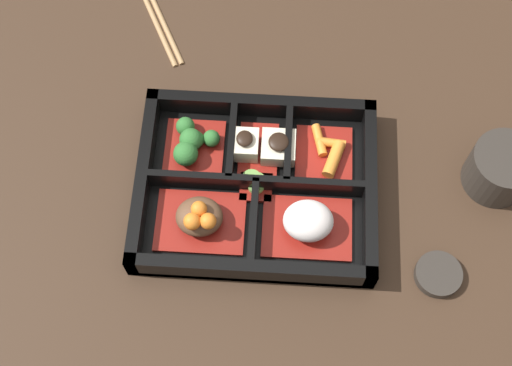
# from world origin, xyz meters

# --- Properties ---
(ground_plane) EXTENTS (3.00, 3.00, 0.00)m
(ground_plane) POSITION_xyz_m (0.00, 0.00, 0.00)
(ground_plane) COLOR #382619
(bento_base) EXTENTS (0.28, 0.22, 0.01)m
(bento_base) POSITION_xyz_m (0.00, 0.00, 0.01)
(bento_base) COLOR black
(bento_base) RESTS_ON ground_plane
(bento_rim) EXTENTS (0.28, 0.22, 0.04)m
(bento_rim) POSITION_xyz_m (-0.00, -0.00, 0.02)
(bento_rim) COLOR black
(bento_rim) RESTS_ON ground_plane
(bowl_rice) EXTENTS (0.10, 0.08, 0.04)m
(bowl_rice) POSITION_xyz_m (-0.06, 0.05, 0.03)
(bowl_rice) COLOR maroon
(bowl_rice) RESTS_ON bento_base
(bowl_stew) EXTENTS (0.10, 0.08, 0.05)m
(bowl_stew) POSITION_xyz_m (0.06, 0.05, 0.03)
(bowl_stew) COLOR maroon
(bowl_stew) RESTS_ON bento_base
(bowl_carrots) EXTENTS (0.07, 0.07, 0.02)m
(bowl_carrots) POSITION_xyz_m (-0.08, -0.05, 0.02)
(bowl_carrots) COLOR maroon
(bowl_carrots) RESTS_ON bento_base
(bowl_tofu) EXTENTS (0.08, 0.07, 0.04)m
(bowl_tofu) POSITION_xyz_m (-0.01, -0.05, 0.02)
(bowl_tofu) COLOR maroon
(bowl_tofu) RESTS_ON bento_base
(bowl_greens) EXTENTS (0.07, 0.07, 0.03)m
(bowl_greens) POSITION_xyz_m (0.08, -0.05, 0.02)
(bowl_greens) COLOR maroon
(bowl_greens) RESTS_ON bento_base
(bowl_pickles) EXTENTS (0.04, 0.04, 0.01)m
(bowl_pickles) POSITION_xyz_m (0.00, -0.00, 0.02)
(bowl_pickles) COLOR maroon
(bowl_pickles) RESTS_ON bento_base
(tea_cup) EXTENTS (0.08, 0.08, 0.06)m
(tea_cup) POSITION_xyz_m (-0.28, -0.03, 0.03)
(tea_cup) COLOR #2D2823
(tea_cup) RESTS_ON ground_plane
(sauce_dish) EXTENTS (0.05, 0.05, 0.01)m
(sauce_dish) POSITION_xyz_m (-0.21, 0.09, 0.01)
(sauce_dish) COLOR #2D2823
(sauce_dish) RESTS_ON ground_plane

